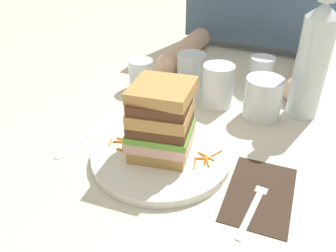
% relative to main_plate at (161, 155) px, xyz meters
% --- Properties ---
extents(ground_plane, '(3.00, 3.00, 0.00)m').
position_rel_main_plate_xyz_m(ground_plane, '(0.01, -0.01, -0.01)').
color(ground_plane, beige).
extents(main_plate, '(0.26, 0.26, 0.02)m').
position_rel_main_plate_xyz_m(main_plate, '(0.00, 0.00, 0.00)').
color(main_plate, white).
rests_on(main_plate, ground_plane).
extents(sandwich, '(0.13, 0.12, 0.14)m').
position_rel_main_plate_xyz_m(sandwich, '(0.00, 0.00, 0.07)').
color(sandwich, tan).
rests_on(sandwich, main_plate).
extents(carrot_shred_0, '(0.01, 0.02, 0.00)m').
position_rel_main_plate_xyz_m(carrot_shred_0, '(-0.10, -0.02, 0.01)').
color(carrot_shred_0, orange).
rests_on(carrot_shred_0, main_plate).
extents(carrot_shred_1, '(0.02, 0.01, 0.00)m').
position_rel_main_plate_xyz_m(carrot_shred_1, '(-0.09, 0.00, 0.01)').
color(carrot_shred_1, orange).
rests_on(carrot_shred_1, main_plate).
extents(carrot_shred_2, '(0.03, 0.01, 0.00)m').
position_rel_main_plate_xyz_m(carrot_shred_2, '(-0.06, -0.03, 0.01)').
color(carrot_shred_2, orange).
rests_on(carrot_shred_2, main_plate).
extents(carrot_shred_3, '(0.02, 0.03, 0.00)m').
position_rel_main_plate_xyz_m(carrot_shred_3, '(-0.08, -0.01, 0.01)').
color(carrot_shred_3, orange).
rests_on(carrot_shred_3, main_plate).
extents(carrot_shred_4, '(0.03, 0.01, 0.00)m').
position_rel_main_plate_xyz_m(carrot_shred_4, '(-0.08, -0.01, 0.01)').
color(carrot_shred_4, orange).
rests_on(carrot_shred_4, main_plate).
extents(carrot_shred_5, '(0.03, 0.02, 0.00)m').
position_rel_main_plate_xyz_m(carrot_shred_5, '(-0.08, -0.00, 0.01)').
color(carrot_shred_5, orange).
rests_on(carrot_shred_5, main_plate).
extents(carrot_shred_6, '(0.01, 0.02, 0.00)m').
position_rel_main_plate_xyz_m(carrot_shred_6, '(0.08, 0.01, 0.01)').
color(carrot_shred_6, orange).
rests_on(carrot_shred_6, main_plate).
extents(carrot_shred_7, '(0.03, 0.01, 0.00)m').
position_rel_main_plate_xyz_m(carrot_shred_7, '(0.09, 0.02, 0.01)').
color(carrot_shred_7, orange).
rests_on(carrot_shred_7, main_plate).
extents(carrot_shred_8, '(0.01, 0.03, 0.00)m').
position_rel_main_plate_xyz_m(carrot_shred_8, '(0.07, -0.00, 0.01)').
color(carrot_shred_8, orange).
rests_on(carrot_shred_8, main_plate).
extents(carrot_shred_9, '(0.03, 0.01, 0.00)m').
position_rel_main_plate_xyz_m(carrot_shred_9, '(0.08, 0.02, 0.01)').
color(carrot_shred_9, orange).
rests_on(carrot_shred_9, main_plate).
extents(carrot_shred_10, '(0.02, 0.03, 0.00)m').
position_rel_main_plate_xyz_m(carrot_shred_10, '(0.09, 0.01, 0.01)').
color(carrot_shred_10, orange).
rests_on(carrot_shred_10, main_plate).
extents(carrot_shred_11, '(0.03, 0.01, 0.00)m').
position_rel_main_plate_xyz_m(carrot_shred_11, '(0.08, 0.01, 0.01)').
color(carrot_shred_11, orange).
rests_on(carrot_shred_11, main_plate).
extents(carrot_shred_12, '(0.01, 0.02, 0.00)m').
position_rel_main_plate_xyz_m(carrot_shred_12, '(0.10, 0.04, 0.01)').
color(carrot_shred_12, orange).
rests_on(carrot_shred_12, main_plate).
extents(napkin_dark, '(0.12, 0.18, 0.00)m').
position_rel_main_plate_xyz_m(napkin_dark, '(0.19, -0.01, -0.01)').
color(napkin_dark, '#38281E').
rests_on(napkin_dark, ground_plane).
extents(fork, '(0.03, 0.17, 0.00)m').
position_rel_main_plate_xyz_m(fork, '(0.19, -0.04, -0.00)').
color(fork, silver).
rests_on(fork, napkin_dark).
extents(knife, '(0.03, 0.20, 0.00)m').
position_rel_main_plate_xyz_m(knife, '(-0.17, 0.01, -0.01)').
color(knife, silver).
rests_on(knife, ground_plane).
extents(juice_glass, '(0.08, 0.08, 0.09)m').
position_rel_main_plate_xyz_m(juice_glass, '(0.13, 0.24, 0.03)').
color(juice_glass, white).
rests_on(juice_glass, ground_plane).
extents(water_bottle, '(0.07, 0.07, 0.29)m').
position_rel_main_plate_xyz_m(water_bottle, '(0.21, 0.29, 0.12)').
color(water_bottle, silver).
rests_on(water_bottle, ground_plane).
extents(empty_tumbler_0, '(0.07, 0.07, 0.10)m').
position_rel_main_plate_xyz_m(empty_tumbler_0, '(0.03, 0.24, 0.04)').
color(empty_tumbler_0, silver).
rests_on(empty_tumbler_0, ground_plane).
extents(empty_tumbler_1, '(0.06, 0.06, 0.08)m').
position_rel_main_plate_xyz_m(empty_tumbler_1, '(0.10, 0.37, 0.03)').
color(empty_tumbler_1, silver).
rests_on(empty_tumbler_1, ground_plane).
extents(empty_tumbler_2, '(0.07, 0.07, 0.08)m').
position_rel_main_plate_xyz_m(empty_tumbler_2, '(-0.08, 0.34, 0.03)').
color(empty_tumbler_2, silver).
rests_on(empty_tumbler_2, ground_plane).
extents(empty_tumbler_3, '(0.06, 0.06, 0.08)m').
position_rel_main_plate_xyz_m(empty_tumbler_3, '(-0.18, 0.25, 0.03)').
color(empty_tumbler_3, silver).
rests_on(empty_tumbler_3, ground_plane).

